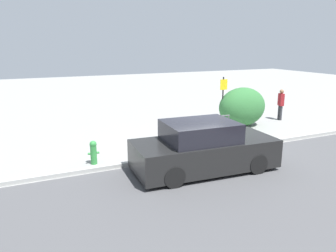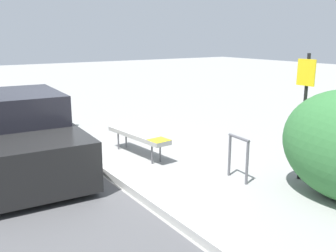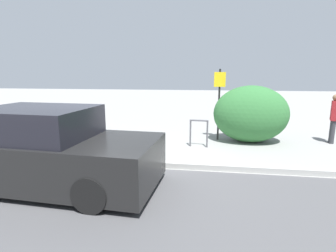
{
  "view_description": "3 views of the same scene",
  "coord_description": "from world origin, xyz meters",
  "px_view_note": "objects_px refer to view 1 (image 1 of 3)",
  "views": [
    {
      "loc": [
        -5.69,
        -9.32,
        3.74
      ],
      "look_at": [
        -0.89,
        1.15,
        0.82
      ],
      "focal_mm": 35.0,
      "sensor_mm": 36.0,
      "label": 1
    },
    {
      "loc": [
        6.69,
        -2.8,
        2.59
      ],
      "look_at": [
        1.17,
        0.88,
        0.99
      ],
      "focal_mm": 40.0,
      "sensor_mm": 36.0,
      "label": 2
    },
    {
      "loc": [
        2.23,
        -5.75,
        2.14
      ],
      "look_at": [
        1.17,
        1.21,
        0.74
      ],
      "focal_mm": 28.0,
      "sensor_mm": 36.0,
      "label": 3
    }
  ],
  "objects_px": {
    "sign_post": "(223,98)",
    "parked_car_near": "(203,149)",
    "bike_rack": "(223,123)",
    "pedestrian": "(281,104)",
    "bench": "(184,134)",
    "fire_hydrant": "(93,152)"
  },
  "relations": [
    {
      "from": "pedestrian",
      "to": "parked_car_near",
      "type": "bearing_deg",
      "value": -40.35
    },
    {
      "from": "sign_post",
      "to": "pedestrian",
      "type": "height_order",
      "value": "sign_post"
    },
    {
      "from": "fire_hydrant",
      "to": "parked_car_near",
      "type": "xyz_separation_m",
      "value": [
        2.89,
        -1.91,
        0.27
      ]
    },
    {
      "from": "bike_rack",
      "to": "parked_car_near",
      "type": "height_order",
      "value": "parked_car_near"
    },
    {
      "from": "bench",
      "to": "pedestrian",
      "type": "height_order",
      "value": "pedestrian"
    },
    {
      "from": "bench",
      "to": "sign_post",
      "type": "distance_m",
      "value": 3.51
    },
    {
      "from": "fire_hydrant",
      "to": "bench",
      "type": "bearing_deg",
      "value": 7.43
    },
    {
      "from": "sign_post",
      "to": "parked_car_near",
      "type": "distance_m",
      "value": 5.42
    },
    {
      "from": "bench",
      "to": "parked_car_near",
      "type": "xyz_separation_m",
      "value": [
        -0.56,
        -2.35,
        0.22
      ]
    },
    {
      "from": "bench",
      "to": "fire_hydrant",
      "type": "xyz_separation_m",
      "value": [
        -3.45,
        -0.45,
        -0.05
      ]
    },
    {
      "from": "bike_rack",
      "to": "fire_hydrant",
      "type": "relative_size",
      "value": 1.08
    },
    {
      "from": "pedestrian",
      "to": "parked_car_near",
      "type": "xyz_separation_m",
      "value": [
        -6.97,
        -4.24,
        -0.14
      ]
    },
    {
      "from": "sign_post",
      "to": "parked_car_near",
      "type": "bearing_deg",
      "value": -129.72
    },
    {
      "from": "bench",
      "to": "bike_rack",
      "type": "xyz_separation_m",
      "value": [
        2.29,
        0.81,
        0.04
      ]
    },
    {
      "from": "bike_rack",
      "to": "pedestrian",
      "type": "distance_m",
      "value": 4.28
    },
    {
      "from": "bench",
      "to": "fire_hydrant",
      "type": "bearing_deg",
      "value": -178.15
    },
    {
      "from": "bench",
      "to": "fire_hydrant",
      "type": "relative_size",
      "value": 2.49
    },
    {
      "from": "pedestrian",
      "to": "parked_car_near",
      "type": "relative_size",
      "value": 0.35
    },
    {
      "from": "bench",
      "to": "bike_rack",
      "type": "height_order",
      "value": "bike_rack"
    },
    {
      "from": "parked_car_near",
      "to": "pedestrian",
      "type": "bearing_deg",
      "value": 34.64
    },
    {
      "from": "sign_post",
      "to": "parked_car_near",
      "type": "height_order",
      "value": "sign_post"
    },
    {
      "from": "bike_rack",
      "to": "sign_post",
      "type": "bearing_deg",
      "value": 58.61
    }
  ]
}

